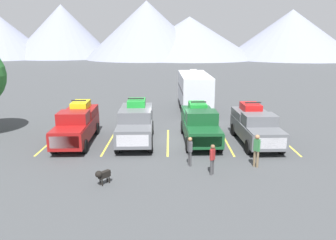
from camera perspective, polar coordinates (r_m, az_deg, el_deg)
The scene contains 16 objects.
ground_plane at distance 21.55m, azimuth -0.01°, elevation -3.53°, with size 240.00×240.00×0.00m, color #3F4244.
pickup_truck_a at distance 21.71m, azimuth -15.52°, elevation -0.70°, with size 2.22×5.80×2.58m.
pickup_truck_b at distance 21.10m, azimuth -5.62°, elevation -0.49°, with size 2.40×5.63×2.70m.
pickup_truck_c at distance 21.25m, azimuth 5.53°, elevation -0.63°, with size 2.33×5.84×2.44m.
pickup_truck_d at distance 21.50m, azimuth 14.93°, elevation -0.93°, with size 2.36×5.56×2.49m.
lot_stripe_a at distance 22.59m, azimuth -19.61°, elevation -3.53°, with size 0.12×5.50×0.01m, color gold.
lot_stripe_b at distance 21.60m, azimuth -10.12°, elevation -3.71°, with size 0.12×5.50×0.01m, color gold.
lot_stripe_c at distance 21.24m, azimuth -0.02°, elevation -3.79°, with size 0.12×5.50×0.01m, color gold.
lot_stripe_d at distance 21.55m, azimuth 10.11°, elevation -3.75°, with size 0.12×5.50×0.01m, color gold.
lot_stripe_e at distance 22.50m, azimuth 19.66°, elevation -3.61°, with size 0.12×5.50×0.01m, color gold.
camper_trailer_a at distance 30.29m, azimuth 4.58°, elevation 5.31°, with size 2.79×8.82×3.63m.
person_a at distance 16.16m, azimuth 7.73°, elevation -6.46°, with size 0.28×0.30×1.55m.
person_b at distance 17.52m, azimuth 15.14°, elevation -4.80°, with size 0.32×0.32×1.74m.
person_c at distance 17.13m, azimuth 3.83°, elevation -5.12°, with size 0.26×0.33×1.56m.
dog at distance 15.35m, azimuth -11.41°, elevation -9.30°, with size 0.63×0.72×0.75m.
mountain_ridge at distance 108.68m, azimuth 1.48°, elevation 14.68°, with size 149.79×44.21×17.79m.
Camera 1 is at (0.13, -20.54, 6.53)m, focal length 35.10 mm.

